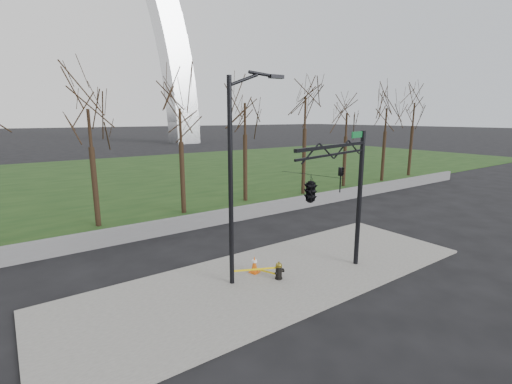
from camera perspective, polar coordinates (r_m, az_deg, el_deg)
ground at (r=15.36m, az=3.20°, el=-13.42°), size 500.00×500.00×0.00m
sidewalk at (r=15.34m, az=3.20°, el=-13.25°), size 18.00×6.00×0.10m
grass_strip at (r=42.23m, az=-23.15°, el=1.99°), size 120.00×40.00×0.06m
guardrail at (r=21.61m, az=-10.20°, el=-4.75°), size 60.00×0.30×0.90m
tree_row at (r=26.18m, az=-6.48°, el=6.85°), size 53.87×4.00×8.62m
fire_hydrant at (r=14.89m, az=3.67°, el=-12.39°), size 0.46×0.30×0.75m
traffic_cone at (r=15.40m, az=-0.25°, el=-11.43°), size 0.46×0.46×0.73m
street_light at (r=13.45m, az=-3.22°, el=3.89°), size 2.39×0.39×8.21m
traffic_signal_mast at (r=13.09m, az=10.47°, el=1.07°), size 4.97×2.54×6.00m
caution_tape at (r=14.85m, az=0.61°, el=-12.33°), size 1.74×1.07×0.39m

